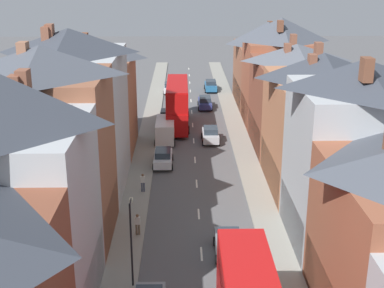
% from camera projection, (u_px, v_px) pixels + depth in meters
% --- Properties ---
extents(pavement_left, '(2.20, 104.00, 0.14)m').
position_uv_depth(pavement_left, '(145.00, 153.00, 54.56)').
color(pavement_left, gray).
rests_on(pavement_left, ground).
extents(pavement_right, '(2.20, 104.00, 0.14)m').
position_uv_depth(pavement_right, '(244.00, 152.00, 54.74)').
color(pavement_right, gray).
rests_on(pavement_right, ground).
extents(centre_line_dashes, '(0.14, 97.80, 0.01)m').
position_uv_depth(centre_line_dashes, '(195.00, 160.00, 52.78)').
color(centre_line_dashes, silver).
rests_on(centre_line_dashes, ground).
extents(terrace_row_left, '(8.00, 56.63, 13.96)m').
position_uv_depth(terrace_row_left, '(29.00, 182.00, 31.19)').
color(terrace_row_left, '#B2704C').
rests_on(terrace_row_left, ground).
extents(terrace_row_right, '(8.00, 76.53, 13.28)m').
position_uv_depth(terrace_row_right, '(328.00, 136.00, 41.85)').
color(terrace_row_right, '#BCB7A8').
rests_on(terrace_row_right, ground).
extents(double_decker_bus_lead, '(2.74, 10.80, 5.30)m').
position_uv_depth(double_decker_bus_lead, '(177.00, 104.00, 62.61)').
color(double_decker_bus_lead, '#B70F0F').
rests_on(double_decker_bus_lead, ground).
extents(car_near_silver, '(1.90, 3.94, 1.70)m').
position_uv_depth(car_near_silver, '(210.00, 134.00, 57.80)').
color(car_near_silver, '#B7BABF').
rests_on(car_near_silver, ground).
extents(car_parked_left_a, '(1.90, 3.86, 1.67)m').
position_uv_depth(car_parked_left_a, '(229.00, 243.00, 35.40)').
color(car_parked_left_a, gray).
rests_on(car_parked_left_a, ground).
extents(car_parked_right_a, '(1.90, 3.91, 1.59)m').
position_uv_depth(car_parked_right_a, '(167.00, 116.00, 64.91)').
color(car_parked_right_a, black).
rests_on(car_parked_right_a, ground).
extents(car_mid_black, '(1.90, 4.40, 1.68)m').
position_uv_depth(car_mid_black, '(211.00, 85.00, 80.93)').
color(car_mid_black, '#236093').
rests_on(car_mid_black, ground).
extents(car_parked_left_b, '(1.90, 4.57, 1.63)m').
position_uv_depth(car_parked_left_b, '(205.00, 102.00, 71.31)').
color(car_parked_left_b, navy).
rests_on(car_parked_left_b, ground).
extents(car_mid_white, '(1.90, 3.97, 1.61)m').
position_uv_depth(car_mid_white, '(170.00, 88.00, 79.71)').
color(car_mid_white, silver).
rests_on(car_mid_white, ground).
extents(car_parked_right_b, '(1.90, 4.21, 1.64)m').
position_uv_depth(car_parked_right_b, '(163.00, 157.00, 51.08)').
color(car_parked_right_b, silver).
rests_on(car_parked_right_b, ground).
extents(delivery_van, '(2.20, 5.20, 2.41)m').
position_uv_depth(delivery_van, '(165.00, 130.00, 57.77)').
color(delivery_van, white).
rests_on(delivery_van, ground).
extents(pedestrian_mid_left, '(0.36, 0.22, 1.61)m').
position_uv_depth(pedestrian_mid_left, '(138.00, 223.00, 37.69)').
color(pedestrian_mid_left, brown).
rests_on(pedestrian_mid_left, pavement_left).
extents(pedestrian_mid_right, '(0.36, 0.22, 1.61)m').
position_uv_depth(pedestrian_mid_right, '(143.00, 182.00, 44.84)').
color(pedestrian_mid_right, '#3D4256').
rests_on(pedestrian_mid_right, pavement_left).
extents(street_lamp, '(0.20, 1.12, 5.50)m').
position_uv_depth(street_lamp, '(131.00, 238.00, 31.17)').
color(street_lamp, black).
rests_on(street_lamp, ground).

